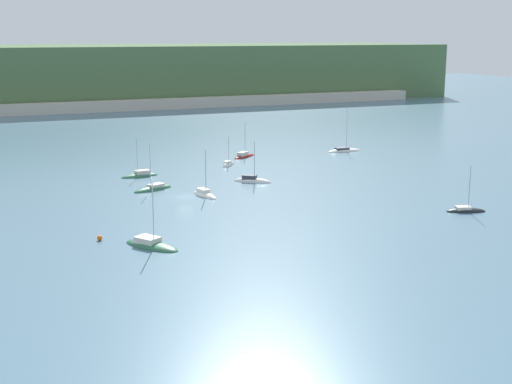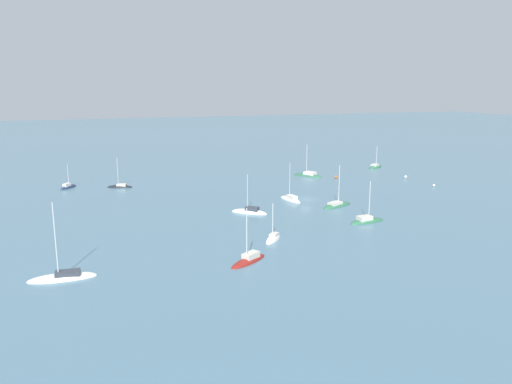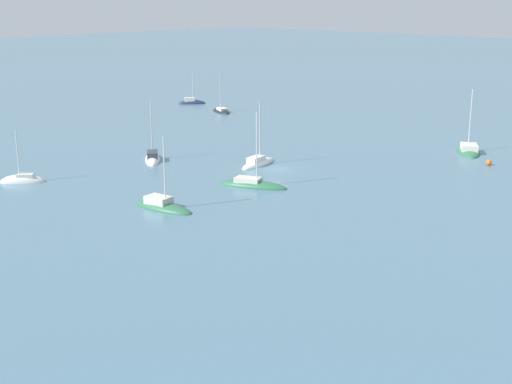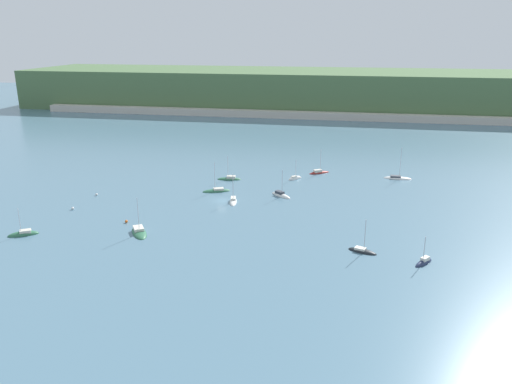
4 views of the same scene
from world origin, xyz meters
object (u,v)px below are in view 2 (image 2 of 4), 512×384
(sailboat_10, at_px, (120,187))
(mooring_buoy_1, at_px, (406,177))
(sailboat_7, at_px, (308,176))
(mooring_buoy_2, at_px, (336,177))
(sailboat_0, at_px, (249,261))
(sailboat_8, at_px, (375,167))
(sailboat_1, at_px, (250,212))
(sailboat_4, at_px, (63,278))
(sailboat_6, at_px, (68,188))
(sailboat_2, at_px, (367,221))
(sailboat_9, at_px, (337,206))
(sailboat_3, at_px, (273,240))
(sailboat_5, at_px, (291,200))
(mooring_buoy_0, at_px, (434,185))

(sailboat_10, distance_m, mooring_buoy_1, 76.86)
(sailboat_7, bearing_deg, mooring_buoy_2, -167.02)
(sailboat_0, distance_m, sailboat_8, 92.87)
(sailboat_1, bearing_deg, sailboat_4, 74.88)
(sailboat_6, xyz_separation_m, mooring_buoy_1, (-88.11, 16.23, 0.26))
(sailboat_2, relative_size, sailboat_8, 1.11)
(sailboat_8, bearing_deg, mooring_buoy_2, 179.30)
(sailboat_4, relative_size, sailboat_9, 1.18)
(sailboat_3, bearing_deg, sailboat_5, -166.91)
(sailboat_4, relative_size, mooring_buoy_2, 15.37)
(sailboat_7, bearing_deg, sailboat_9, 131.88)
(sailboat_8, bearing_deg, sailboat_6, 150.06)
(sailboat_1, xyz_separation_m, sailboat_4, (34.59, 24.88, -0.03))
(sailboat_2, bearing_deg, sailboat_3, -174.90)
(sailboat_2, relative_size, sailboat_9, 0.88)
(sailboat_3, xyz_separation_m, sailboat_5, (-14.27, -26.12, 0.06))
(sailboat_10, relative_size, mooring_buoy_0, 11.86)
(sailboat_9, xyz_separation_m, mooring_buoy_0, (-33.22, -10.46, 0.26))
(sailboat_8, height_order, mooring_buoy_2, sailboat_8)
(sailboat_1, xyz_separation_m, sailboat_7, (-28.90, -34.14, 0.00))
(sailboat_1, bearing_deg, mooring_buoy_1, -118.14)
(mooring_buoy_0, xyz_separation_m, mooring_buoy_2, (17.93, -18.67, 0.02))
(sailboat_9, relative_size, sailboat_10, 1.17)
(sailboat_0, height_order, sailboat_6, sailboat_0)
(sailboat_5, distance_m, mooring_buoy_0, 40.39)
(sailboat_2, height_order, sailboat_7, sailboat_7)
(sailboat_7, bearing_deg, sailboat_10, 56.12)
(sailboat_2, bearing_deg, sailboat_8, 48.79)
(sailboat_8, bearing_deg, sailboat_1, -174.90)
(sailboat_5, distance_m, sailboat_10, 44.38)
(sailboat_0, bearing_deg, sailboat_8, -167.65)
(sailboat_9, bearing_deg, sailboat_4, -178.22)
(sailboat_2, distance_m, sailboat_6, 74.90)
(sailboat_6, distance_m, mooring_buoy_1, 89.59)
(sailboat_2, height_order, sailboat_8, sailboat_2)
(sailboat_4, bearing_deg, sailboat_9, -154.19)
(mooring_buoy_1, bearing_deg, mooring_buoy_0, 88.36)
(sailboat_4, xyz_separation_m, mooring_buoy_2, (-69.33, -53.36, 0.27))
(sailboat_2, bearing_deg, mooring_buoy_1, 38.91)
(sailboat_7, xyz_separation_m, sailboat_10, (51.66, -0.88, -0.04))
(sailboat_10, bearing_deg, sailboat_5, 162.99)
(sailboat_5, xyz_separation_m, sailboat_9, (-7.12, 8.50, -0.04))
(sailboat_2, distance_m, sailboat_8, 65.16)
(sailboat_9, bearing_deg, sailboat_7, 52.41)
(sailboat_6, distance_m, sailboat_7, 64.13)
(sailboat_0, height_order, sailboat_1, sailboat_0)
(sailboat_5, bearing_deg, sailboat_3, 140.21)
(sailboat_10, height_order, mooring_buoy_0, sailboat_10)
(sailboat_2, bearing_deg, sailboat_5, 99.13)
(sailboat_1, xyz_separation_m, mooring_buoy_2, (-34.74, -28.48, 0.24))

